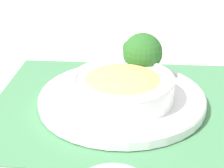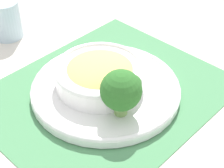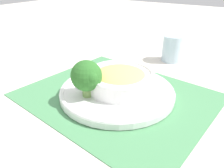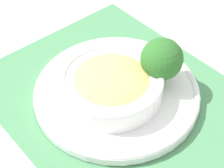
# 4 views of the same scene
# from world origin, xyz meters

# --- Properties ---
(ground_plane) EXTENTS (4.00, 4.00, 0.00)m
(ground_plane) POSITION_xyz_m (0.00, 0.00, 0.00)
(ground_plane) COLOR beige
(placemat) EXTENTS (0.54, 0.46, 0.00)m
(placemat) POSITION_xyz_m (0.00, 0.00, 0.00)
(placemat) COLOR #4C8C59
(placemat) RESTS_ON ground_plane
(plate) EXTENTS (0.31, 0.31, 0.02)m
(plate) POSITION_xyz_m (0.00, 0.00, 0.02)
(plate) COLOR white
(plate) RESTS_ON placemat
(bowl) EXTENTS (0.19, 0.19, 0.05)m
(bowl) POSITION_xyz_m (-0.00, -0.01, 0.05)
(bowl) COLOR white
(bowl) RESTS_ON plate
(broccoli_floret) EXTENTS (0.08, 0.08, 0.10)m
(broccoli_floret) POSITION_xyz_m (0.05, 0.07, 0.08)
(broccoli_floret) COLOR #759E51
(broccoli_floret) RESTS_ON plate
(carrot_slice_near) EXTENTS (0.04, 0.04, 0.01)m
(carrot_slice_near) POSITION_xyz_m (-0.04, 0.05, 0.02)
(carrot_slice_near) COLOR orange
(carrot_slice_near) RESTS_ON plate
(carrot_slice_middle) EXTENTS (0.04, 0.04, 0.01)m
(carrot_slice_middle) POSITION_xyz_m (-0.05, 0.04, 0.02)
(carrot_slice_middle) COLOR orange
(carrot_slice_middle) RESTS_ON plate
(carrot_slice_far) EXTENTS (0.04, 0.04, 0.01)m
(carrot_slice_far) POSITION_xyz_m (-0.05, 0.02, 0.02)
(carrot_slice_far) COLOR orange
(carrot_slice_far) RESTS_ON plate
(water_glass) EXTENTS (0.08, 0.08, 0.10)m
(water_glass) POSITION_xyz_m (-0.03, -0.34, 0.04)
(water_glass) COLOR silver
(water_glass) RESTS_ON ground_plane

